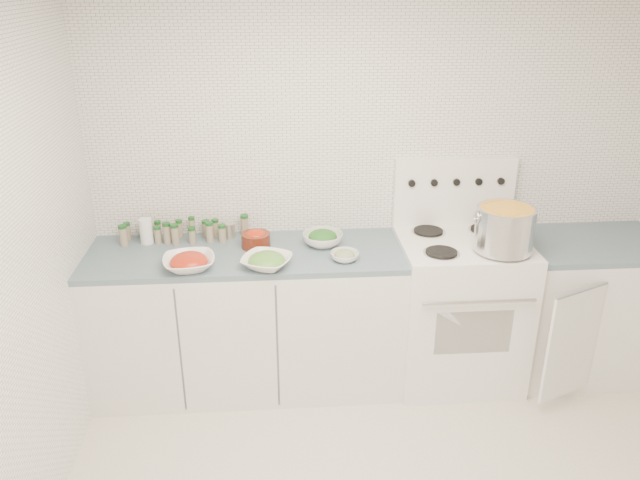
{
  "coord_description": "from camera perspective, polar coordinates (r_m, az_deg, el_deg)",
  "views": [
    {
      "loc": [
        -0.63,
        -2.16,
        2.4
      ],
      "look_at": [
        -0.39,
        1.14,
        0.98
      ],
      "focal_mm": 35.0,
      "sensor_mm": 36.0,
      "label": 1
    }
  ],
  "objects": [
    {
      "name": "salt_canister",
      "position": [
        3.89,
        -15.6,
        0.79
      ],
      "size": [
        0.1,
        0.1,
        0.15
      ],
      "primitive_type": "cylinder",
      "rotation": [
        0.0,
        0.0,
        -0.31
      ],
      "color": "white",
      "rests_on": "counter_left"
    },
    {
      "name": "spice_cluster",
      "position": [
        3.88,
        -12.48,
        0.81
      ],
      "size": [
        0.77,
        0.16,
        0.14
      ],
      "color": "gray",
      "rests_on": "counter_left"
    },
    {
      "name": "bowl_broccoli",
      "position": [
        3.73,
        0.25,
        0.17
      ],
      "size": [
        0.3,
        0.3,
        0.1
      ],
      "color": "white",
      "rests_on": "counter_left"
    },
    {
      "name": "counter_right",
      "position": [
        4.33,
        22.94,
        -5.62
      ],
      "size": [
        0.89,
        0.79,
        0.9
      ],
      "color": "white",
      "rests_on": "ground"
    },
    {
      "name": "bowl_tomato",
      "position": [
        3.51,
        -11.9,
        -1.97
      ],
      "size": [
        0.32,
        0.32,
        0.1
      ],
      "color": "white",
      "rests_on": "counter_left"
    },
    {
      "name": "bowl_pepper",
      "position": [
        3.72,
        -5.89,
        0.11
      ],
      "size": [
        0.17,
        0.17,
        0.11
      ],
      "color": "#581D0F",
      "rests_on": "counter_left"
    },
    {
      "name": "room_walls",
      "position": [
        2.41,
        11.28,
        2.15
      ],
      "size": [
        3.54,
        3.04,
        2.52
      ],
      "color": "white",
      "rests_on": "ground"
    },
    {
      "name": "stove",
      "position": [
        4.01,
        12.45,
        -5.8
      ],
      "size": [
        0.76,
        0.7,
        1.36
      ],
      "color": "white",
      "rests_on": "ground"
    },
    {
      "name": "tin_can",
      "position": [
        3.88,
        -8.29,
        0.87
      ],
      "size": [
        0.09,
        0.09,
        0.09
      ],
      "primitive_type": "cylinder",
      "rotation": [
        0.0,
        0.0,
        0.39
      ],
      "color": "#B4AB98",
      "rests_on": "counter_left"
    },
    {
      "name": "bowl_zucchini",
      "position": [
        3.54,
        2.27,
        -1.43
      ],
      "size": [
        0.21,
        0.21,
        0.06
      ],
      "color": "white",
      "rests_on": "counter_left"
    },
    {
      "name": "stock_pot",
      "position": [
        3.67,
        16.54,
        1.13
      ],
      "size": [
        0.35,
        0.33,
        0.25
      ],
      "rotation": [
        0.0,
        0.0,
        0.21
      ],
      "color": "silver",
      "rests_on": "stove"
    },
    {
      "name": "counter_left",
      "position": [
        3.88,
        -6.58,
        -7.17
      ],
      "size": [
        1.85,
        0.62,
        0.9
      ],
      "color": "white",
      "rests_on": "ground"
    },
    {
      "name": "bowl_snowpea",
      "position": [
        3.46,
        -4.9,
        -1.93
      ],
      "size": [
        0.35,
        0.35,
        0.09
      ],
      "color": "white",
      "rests_on": "counter_left"
    }
  ]
}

